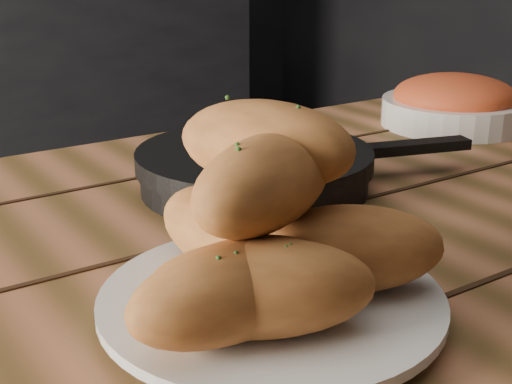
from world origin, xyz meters
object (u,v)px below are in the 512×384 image
at_px(table, 405,330).
at_px(bowl, 454,104).
at_px(bread_rolls, 267,231).
at_px(skillet, 256,168).
at_px(plate, 271,304).

xyz_separation_m(table, bowl, (0.36, 0.27, 0.13)).
bearing_deg(bread_rolls, skillet, 57.47).
xyz_separation_m(table, plate, (-0.19, -0.05, 0.11)).
relative_size(table, bowl, 6.48).
height_order(table, bowl, bowl).
relative_size(skillet, bowl, 1.83).
distance_m(table, skillet, 0.23).
distance_m(table, plate, 0.23).
relative_size(table, bread_rolls, 5.36).
xyz_separation_m(bread_rolls, skillet, (0.16, 0.25, -0.05)).
bearing_deg(bowl, bread_rolls, -150.08).
relative_size(bread_rolls, bowl, 1.21).
xyz_separation_m(plate, bowl, (0.55, 0.32, 0.02)).
height_order(plate, bread_rolls, bread_rolls).
bearing_deg(table, skillet, 102.96).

